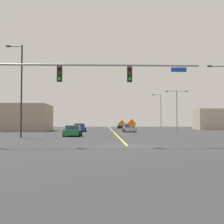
# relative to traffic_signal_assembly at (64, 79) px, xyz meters

# --- Properties ---
(ground) EXTENTS (161.04, 161.04, 0.00)m
(ground) POSITION_rel_traffic_signal_assembly_xyz_m (4.35, 0.01, -4.63)
(ground) COLOR #2D2D30
(road_centre_stripe) EXTENTS (0.16, 89.47, 0.01)m
(road_centre_stripe) POSITION_rel_traffic_signal_assembly_xyz_m (4.35, 44.75, -4.63)
(road_centre_stripe) COLOR yellow
(road_centre_stripe) RESTS_ON ground
(traffic_signal_assembly) EXTENTS (14.64, 0.44, 6.27)m
(traffic_signal_assembly) POSITION_rel_traffic_signal_assembly_xyz_m (0.00, 0.00, 0.00)
(traffic_signal_assembly) COLOR gray
(traffic_signal_assembly) RESTS_ON ground
(street_lamp_far_right) EXTENTS (1.97, 0.24, 7.67)m
(street_lamp_far_right) POSITION_rel_traffic_signal_assembly_xyz_m (15.37, 9.14, -0.37)
(street_lamp_far_right) COLOR black
(street_lamp_far_right) RESTS_ON ground
(street_lamp_near_left) EXTENTS (3.90, 0.24, 7.10)m
(street_lamp_near_left) POSITION_rel_traffic_signal_assembly_xyz_m (15.29, 27.16, -0.33)
(street_lamp_near_left) COLOR gray
(street_lamp_near_left) RESTS_ON ground
(street_lamp_mid_left) EXTENTS (1.75, 0.24, 9.91)m
(street_lamp_mid_left) POSITION_rel_traffic_signal_assembly_xyz_m (-6.16, 10.22, 0.74)
(street_lamp_mid_left) COLOR black
(street_lamp_mid_left) RESTS_ON ground
(street_lamp_far_left) EXTENTS (1.82, 0.24, 7.42)m
(street_lamp_far_left) POSITION_rel_traffic_signal_assembly_xyz_m (14.27, 35.92, -0.52)
(street_lamp_far_left) COLOR gray
(street_lamp_far_left) RESTS_ON ground
(construction_sign_right_lane) EXTENTS (1.39, 0.22, 2.10)m
(construction_sign_right_lane) POSITION_rel_traffic_signal_assembly_xyz_m (6.42, 36.78, -3.32)
(construction_sign_right_lane) COLOR orange
(construction_sign_right_lane) RESTS_ON ground
(construction_sign_right_shoulder) EXTENTS (1.29, 0.30, 2.10)m
(construction_sign_right_shoulder) POSITION_rel_traffic_signal_assembly_xyz_m (6.69, 19.41, -3.30)
(construction_sign_right_shoulder) COLOR orange
(construction_sign_right_shoulder) RESTS_ON ground
(car_blue_approaching) EXTENTS (2.11, 4.60, 1.35)m
(car_blue_approaching) POSITION_rel_traffic_signal_assembly_xyz_m (-1.39, 28.44, -3.99)
(car_blue_approaching) COLOR #1E389E
(car_blue_approaching) RESTS_ON ground
(car_green_distant) EXTENTS (1.96, 3.89, 1.26)m
(car_green_distant) POSITION_rel_traffic_signal_assembly_xyz_m (-0.89, 13.01, -4.03)
(car_green_distant) COLOR #196B38
(car_green_distant) RESTS_ON ground
(car_black_far) EXTENTS (2.13, 4.07, 1.33)m
(car_black_far) POSITION_rel_traffic_signal_assembly_xyz_m (7.40, 52.55, -4.02)
(car_black_far) COLOR black
(car_black_far) RESTS_ON ground
(car_silver_near) EXTENTS (2.10, 4.03, 1.34)m
(car_silver_near) POSITION_rel_traffic_signal_assembly_xyz_m (7.01, 26.87, -3.99)
(car_silver_near) COLOR #B7BABF
(car_silver_near) RESTS_ON ground
(car_yellow_mid) EXTENTS (2.16, 4.39, 1.39)m
(car_yellow_mid) POSITION_rel_traffic_signal_assembly_xyz_m (-2.44, 36.94, -3.99)
(car_yellow_mid) COLOR gold
(car_yellow_mid) RESTS_ON ground
(roadside_building_west) EXTENTS (11.75, 8.73, 4.99)m
(roadside_building_west) POSITION_rel_traffic_signal_assembly_xyz_m (-13.58, 32.58, -2.14)
(roadside_building_west) COLOR gray
(roadside_building_west) RESTS_ON ground
(roadside_building_east) EXTENTS (7.11, 5.51, 4.64)m
(roadside_building_east) POSITION_rel_traffic_signal_assembly_xyz_m (27.19, 41.83, -2.32)
(roadside_building_east) COLOR #B2A893
(roadside_building_east) RESTS_ON ground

